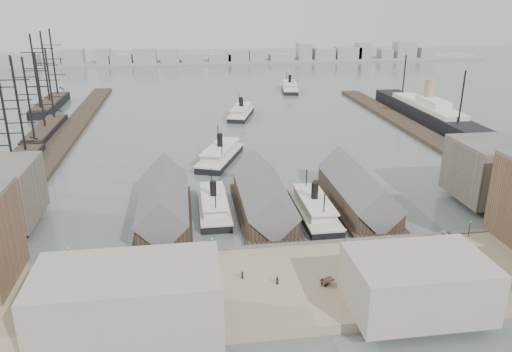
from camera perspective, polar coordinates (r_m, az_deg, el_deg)
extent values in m
plane|color=#505C58|center=(119.22, 2.09, -7.62)|extent=(900.00, 900.00, 0.00)
cube|color=gray|center=(101.74, 4.15, -12.29)|extent=(180.00, 30.00, 2.00)
cube|color=#59544C|center=(114.17, 2.57, -8.31)|extent=(180.00, 1.20, 2.30)
cube|color=#2D231C|center=(216.48, -20.99, 4.11)|extent=(10.00, 220.00, 1.60)
cube|color=#2D231C|center=(223.66, 17.92, 4.95)|extent=(10.00, 180.00, 1.60)
cube|color=#2D231C|center=(131.87, -10.40, -4.83)|extent=(14.00, 42.00, 1.20)
cube|color=#2D231C|center=(131.53, -10.47, -3.42)|extent=(12.00, 36.00, 5.00)
cube|color=#59595B|center=(130.53, -10.54, -2.38)|extent=(12.60, 37.00, 12.60)
cube|color=#2D231C|center=(133.13, 0.87, -4.23)|extent=(14.00, 42.00, 1.20)
cube|color=#2D231C|center=(132.80, 0.81, -2.84)|extent=(12.00, 36.00, 5.00)
cube|color=#59595B|center=(131.81, 0.81, -1.79)|extent=(12.60, 37.00, 12.60)
cube|color=#2D231C|center=(139.33, 11.51, -3.51)|extent=(14.00, 42.00, 1.20)
cube|color=#2D231C|center=(139.00, 11.46, -2.18)|extent=(12.00, 36.00, 5.00)
cube|color=#59595B|center=(138.06, 11.53, -1.18)|extent=(12.60, 37.00, 12.60)
cube|color=#60564C|center=(154.46, 26.72, 0.58)|extent=(28.00, 20.00, 15.00)
cube|color=gray|center=(95.11, 17.95, -11.59)|extent=(24.00, 16.00, 10.00)
cube|color=gray|center=(86.64, -14.29, -13.78)|extent=(30.00, 16.00, 12.00)
cylinder|color=black|center=(112.60, -20.62, -8.60)|extent=(0.16, 0.16, 3.60)
sphere|color=silver|center=(111.74, -20.74, -7.74)|extent=(0.44, 0.44, 0.44)
cylinder|color=black|center=(109.75, -5.03, -8.04)|extent=(0.16, 0.16, 3.60)
sphere|color=silver|center=(108.87, -5.06, -7.16)|extent=(0.44, 0.44, 0.44)
cylinder|color=black|center=(114.94, 10.18, -6.94)|extent=(0.16, 0.16, 3.60)
sphere|color=silver|center=(114.10, 10.24, -6.09)|extent=(0.44, 0.44, 0.44)
cylinder|color=black|center=(127.19, 23.19, -5.60)|extent=(0.16, 0.16, 3.60)
sphere|color=silver|center=(126.43, 23.31, -4.82)|extent=(0.44, 0.44, 0.44)
cube|color=gray|center=(447.53, -5.87, 12.97)|extent=(500.00, 40.00, 2.00)
cube|color=gray|center=(459.55, -26.96, 11.67)|extent=(17.36, 14.00, 10.23)
cube|color=gray|center=(454.42, -24.84, 11.91)|extent=(20.65, 14.00, 10.28)
cube|color=gray|center=(449.10, -22.12, 12.01)|extent=(14.71, 14.00, 7.23)
cube|color=gray|center=(445.41, -20.18, 12.58)|extent=(17.63, 14.00, 13.23)
cube|color=gray|center=(441.17, -17.00, 12.89)|extent=(10.74, 14.00, 13.58)
cube|color=gray|center=(439.68, -15.18, 12.71)|extent=(18.06, 14.00, 8.64)
cube|color=gray|center=(437.58, -12.55, 13.20)|extent=(18.55, 14.00, 13.29)
cube|color=gray|center=(436.68, -9.83, 13.31)|extent=(15.33, 14.00, 12.47)
cube|color=gray|center=(436.85, -7.34, 13.19)|extent=(17.56, 14.00, 8.72)
cube|color=gray|center=(437.97, -4.21, 13.24)|extent=(18.76, 14.00, 7.63)
cube|color=gray|center=(439.24, -2.09, 13.48)|extent=(17.61, 14.00, 10.35)
cube|color=gray|center=(441.28, 0.06, 13.52)|extent=(13.38, 14.00, 10.30)
cube|color=gray|center=(445.09, 2.88, 13.32)|extent=(20.73, 14.00, 6.75)
cube|color=gray|center=(448.88, 5.49, 13.88)|extent=(11.51, 14.00, 15.57)
cube|color=gray|center=(453.60, 7.72, 13.58)|extent=(18.17, 14.00, 11.26)
cube|color=gray|center=(459.93, 10.41, 13.56)|extent=(21.81, 14.00, 11.83)
cube|color=gray|center=(464.28, 12.09, 13.74)|extent=(11.12, 14.00, 15.50)
cube|color=gray|center=(472.00, 14.49, 13.33)|extent=(10.90, 14.00, 10.29)
cube|color=gray|center=(478.93, 16.59, 13.56)|extent=(17.95, 14.00, 15.72)
cube|color=gray|center=(487.78, 18.75, 13.13)|extent=(14.21, 14.00, 10.51)
cube|color=black|center=(135.13, -4.84, -3.81)|extent=(7.59, 26.57, 1.71)
cube|color=silver|center=(134.63, -4.86, -3.33)|extent=(7.97, 26.57, 0.47)
cube|color=silver|center=(134.11, -4.87, -2.81)|extent=(6.17, 18.98, 2.09)
cube|color=silver|center=(133.60, -4.89, -2.28)|extent=(6.64, 20.88, 0.38)
cylinder|color=black|center=(132.83, -4.92, -1.45)|extent=(1.71, 1.71, 4.27)
cylinder|color=black|center=(140.87, -5.14, -0.26)|extent=(0.28, 0.28, 5.69)
cylinder|color=black|center=(125.00, -4.67, -2.95)|extent=(0.28, 0.28, 5.69)
cube|color=black|center=(133.03, 6.62, -4.25)|extent=(8.06, 28.22, 1.81)
cube|color=silver|center=(132.50, 6.64, -3.73)|extent=(8.47, 28.22, 0.50)
cube|color=silver|center=(131.94, 6.66, -3.17)|extent=(6.55, 20.16, 2.22)
cube|color=silver|center=(131.40, 6.69, -2.60)|extent=(7.05, 22.17, 0.40)
cylinder|color=black|center=(130.56, 6.73, -1.71)|extent=(1.81, 1.81, 4.53)
cylinder|color=black|center=(138.82, 5.78, -0.41)|extent=(0.30, 0.30, 6.05)
cylinder|color=black|center=(122.58, 7.79, -3.35)|extent=(0.30, 0.30, 6.05)
cube|color=black|center=(175.82, -4.10, 1.98)|extent=(19.05, 31.12, 1.93)
cube|color=silver|center=(175.40, -4.11, 2.42)|extent=(19.45, 31.28, 0.54)
cube|color=silver|center=(174.95, -4.12, 2.89)|extent=(14.39, 22.54, 2.36)
cube|color=silver|center=(174.51, -4.13, 3.36)|extent=(15.68, 24.73, 0.43)
cylinder|color=black|center=(173.85, -4.15, 4.10)|extent=(1.93, 1.93, 4.83)
cylinder|color=black|center=(183.20, -4.38, 4.86)|extent=(0.32, 0.32, 6.44)
cylinder|color=black|center=(164.66, -3.90, 3.12)|extent=(0.32, 0.32, 6.44)
cube|color=black|center=(241.08, -1.71, 6.99)|extent=(15.91, 29.19, 1.80)
cube|color=silver|center=(240.79, -1.72, 7.29)|extent=(16.30, 29.31, 0.50)
cube|color=silver|center=(240.48, -1.72, 7.62)|extent=(12.12, 21.08, 2.21)
cube|color=silver|center=(240.18, -1.72, 7.95)|extent=(13.19, 23.14, 0.40)
cylinder|color=black|center=(239.73, -1.73, 8.46)|extent=(1.80, 1.80, 4.51)
cylinder|color=black|center=(248.56, -1.97, 8.83)|extent=(0.30, 0.30, 6.02)
cylinder|color=black|center=(231.00, -1.47, 7.97)|extent=(0.30, 0.30, 6.02)
cube|color=black|center=(307.80, 3.86, 9.82)|extent=(12.13, 29.92, 1.87)
cube|color=silver|center=(307.56, 3.87, 10.07)|extent=(12.54, 29.97, 0.52)
cube|color=silver|center=(307.31, 3.88, 10.34)|extent=(9.47, 21.48, 2.28)
cube|color=silver|center=(307.07, 3.88, 10.60)|extent=(10.27, 23.61, 0.42)
cylinder|color=black|center=(306.71, 3.89, 11.03)|extent=(1.87, 1.87, 4.67)
cylinder|color=black|center=(315.77, 3.54, 11.26)|extent=(0.31, 0.31, 6.23)
cylinder|color=black|center=(297.73, 4.27, 10.70)|extent=(0.31, 0.31, 6.23)
cube|color=black|center=(174.47, -26.55, -0.02)|extent=(8.83, 60.80, 3.53)
cube|color=#2D231C|center=(173.85, -26.65, 0.61)|extent=(8.34, 54.72, 0.59)
cylinder|color=black|center=(176.39, -26.78, 6.22)|extent=(0.78, 0.78, 33.34)
cylinder|color=black|center=(189.60, -25.52, 7.25)|extent=(0.78, 0.78, 33.34)
cube|color=black|center=(226.35, -22.88, 4.74)|extent=(8.27, 47.77, 3.31)
cube|color=#2D231C|center=(225.90, -22.95, 5.21)|extent=(7.81, 42.99, 0.55)
cylinder|color=black|center=(207.13, -24.58, 7.97)|extent=(0.73, 0.73, 31.24)
cylinder|color=black|center=(222.97, -23.46, 8.87)|extent=(0.73, 0.73, 31.24)
cylinder|color=black|center=(238.94, -22.50, 9.65)|extent=(0.73, 0.73, 31.24)
cube|color=black|center=(279.59, -22.44, 7.52)|extent=(9.36, 52.02, 3.75)
cube|color=#2D231C|center=(279.18, -22.50, 7.95)|extent=(8.84, 46.81, 0.62)
cylinder|color=black|center=(259.15, -23.91, 10.72)|extent=(0.83, 0.83, 35.37)
cylinder|color=black|center=(276.59, -22.96, 11.34)|extent=(0.83, 0.83, 35.37)
cylinder|color=black|center=(294.13, -22.13, 11.88)|extent=(0.83, 0.83, 35.37)
cube|color=black|center=(247.14, 18.89, 6.74)|extent=(12.95, 94.62, 5.98)
cube|color=silver|center=(246.33, 19.00, 7.64)|extent=(10.96, 54.78, 1.99)
cube|color=silver|center=(241.52, 19.59, 7.95)|extent=(7.97, 19.92, 2.99)
cylinder|color=tan|center=(245.05, 19.18, 9.23)|extent=(4.38, 4.38, 9.96)
cube|color=black|center=(118.47, 21.94, -8.10)|extent=(2.63, 8.89, 0.74)
cube|color=#323B2A|center=(117.77, 22.04, -7.42)|extent=(2.75, 9.36, 2.41)
cube|color=#59595B|center=(117.19, 22.13, -6.83)|extent=(2.95, 9.74, 0.28)
imported|color=black|center=(103.28, -22.41, -12.22)|extent=(1.60, 1.45, 1.63)
cube|color=#3F2D21|center=(103.74, -23.86, -12.24)|extent=(2.73, 1.74, 0.25)
cylinder|color=black|center=(103.33, -23.90, -12.61)|extent=(1.10, 0.18, 1.10)
cylinder|color=black|center=(104.50, -23.78, -12.20)|extent=(1.10, 0.18, 1.10)
imported|color=black|center=(102.49, -6.96, -10.93)|extent=(2.12, 1.30, 1.66)
cube|color=#3F2D21|center=(102.96, -8.40, -10.81)|extent=(2.86, 2.02, 0.25)
cylinder|color=black|center=(102.55, -8.48, -11.18)|extent=(1.09, 0.31, 1.10)
cylinder|color=black|center=(103.72, -8.31, -10.78)|extent=(1.09, 0.31, 1.10)
imported|color=black|center=(99.97, 9.61, -11.99)|extent=(1.85, 1.95, 1.55)
cube|color=#3F2D21|center=(100.17, 8.11, -11.74)|extent=(2.99, 2.47, 0.25)
cylinder|color=black|center=(99.77, 8.04, -12.12)|extent=(1.03, 0.54, 1.10)
cylinder|color=black|center=(100.95, 8.17, -11.71)|extent=(1.03, 0.54, 1.10)
imported|color=black|center=(106.95, -22.54, -11.04)|extent=(0.47, 0.64, 1.74)
imported|color=black|center=(103.67, -19.40, -11.67)|extent=(0.88, 0.96, 1.61)
imported|color=black|center=(105.91, -8.33, -9.94)|extent=(0.98, 1.16, 1.56)
imported|color=black|center=(97.88, -4.92, -12.42)|extent=(0.90, 1.15, 1.83)
imported|color=black|center=(101.22, -1.58, -11.24)|extent=(0.55, 0.80, 1.57)
imported|color=black|center=(99.63, 7.52, -11.95)|extent=(0.48, 0.63, 1.68)
imported|color=black|center=(112.78, 11.42, -8.16)|extent=(0.87, 0.75, 1.57)
imported|color=black|center=(104.78, 17.50, -11.07)|extent=(0.98, 1.21, 1.63)
imported|color=black|center=(121.10, 20.53, -6.99)|extent=(1.10, 0.55, 1.80)
imported|color=black|center=(99.50, 2.44, -11.85)|extent=(0.93, 0.82, 1.59)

